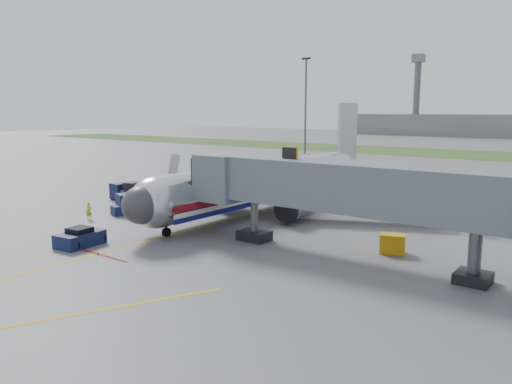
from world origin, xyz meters
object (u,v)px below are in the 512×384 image
Objects in this scene: airliner at (270,181)px; pushback_tug at (80,238)px; baggage_tug at (133,192)px; belt_loader at (132,208)px; ramp_worker at (89,211)px.

pushback_tug is (-2.75, -18.75, -2.10)m from airliner.
belt_loader is (5.36, -4.52, -0.36)m from baggage_tug.
baggage_tug is at bearing -160.44° from airliner.
ramp_worker is (-0.92, -3.85, 0.24)m from belt_loader.
baggage_tug is (-14.03, -4.98, -1.79)m from airliner.
pushback_tug is 2.24× the size of ramp_worker.
baggage_tug is 7.02m from belt_loader.
airliner is 23.97× the size of ramp_worker.
baggage_tug reaches higher than ramp_worker.
pushback_tug is at bearing -98.34° from airliner.
airliner reaches higher than baggage_tug.
baggage_tug is 9.47m from ramp_worker.
belt_loader reaches higher than pushback_tug.
airliner is at bearing 26.17° from ramp_worker.
airliner reaches higher than ramp_worker.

